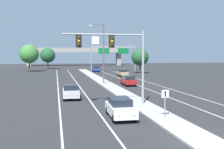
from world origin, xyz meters
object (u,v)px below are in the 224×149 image
at_px(car_receding_blue, 96,69).
at_px(tree_far_left_a, 29,54).
at_px(car_oncoming_white, 120,108).
at_px(tree_far_right_c, 140,57).
at_px(car_oncoming_silver, 71,91).
at_px(overhead_signal_mast, 118,51).
at_px(median_sign_post, 165,99).
at_px(car_receding_red, 128,80).
at_px(car_receding_tan, 122,73).
at_px(highway_sign_gantry, 114,50).
at_px(tree_far_left_c, 48,55).
at_px(street_lamp_median, 102,50).

relative_size(car_receding_blue, tree_far_left_a, 0.58).
relative_size(car_oncoming_white, tree_far_right_c, 0.69).
height_order(car_oncoming_silver, tree_far_right_c, tree_far_right_c).
distance_m(overhead_signal_mast, median_sign_post, 7.46).
distance_m(car_receding_red, car_receding_blue, 34.87).
relative_size(median_sign_post, car_receding_tan, 0.49).
height_order(car_oncoming_white, car_receding_red, same).
bearing_deg(car_oncoming_white, highway_sign_gantry, 78.58).
bearing_deg(tree_far_left_a, median_sign_post, -75.70).
bearing_deg(highway_sign_gantry, car_receding_tan, -95.35).
bearing_deg(tree_far_left_a, car_receding_tan, -42.84).
relative_size(overhead_signal_mast, tree_far_left_c, 1.14).
relative_size(street_lamp_median, car_oncoming_silver, 2.22).
bearing_deg(overhead_signal_mast, car_receding_blue, 83.97).
distance_m(car_oncoming_silver, car_receding_tan, 32.04).
relative_size(car_oncoming_silver, tree_far_right_c, 0.69).
height_order(car_oncoming_silver, car_receding_red, same).
bearing_deg(car_oncoming_white, overhead_signal_mast, 79.79).
relative_size(car_receding_red, car_receding_blue, 1.00).
bearing_deg(highway_sign_gantry, car_receding_red, -98.08).
relative_size(overhead_signal_mast, car_receding_tan, 1.78).
distance_m(car_receding_tan, tree_far_left_c, 36.96).
xyz_separation_m(median_sign_post, highway_sign_gantry, (8.16, 58.05, 4.58)).
xyz_separation_m(car_oncoming_silver, car_receding_tan, (13.23, 29.18, 0.00)).
distance_m(car_oncoming_silver, car_receding_blue, 47.12).
distance_m(overhead_signal_mast, car_oncoming_white, 6.66).
xyz_separation_m(car_oncoming_silver, tree_far_left_a, (-8.94, 49.73, 4.24)).
bearing_deg(tree_far_left_c, car_receding_red, -74.49).
bearing_deg(median_sign_post, car_receding_blue, 87.02).
distance_m(median_sign_post, car_oncoming_silver, 13.39).
bearing_deg(median_sign_post, tree_far_left_a, 104.30).
xyz_separation_m(overhead_signal_mast, median_sign_post, (2.47, -5.94, -3.78)).
bearing_deg(tree_far_left_c, street_lamp_median, -77.83).
bearing_deg(car_oncoming_silver, tree_far_left_c, 93.83).
height_order(car_receding_tan, highway_sign_gantry, highway_sign_gantry).
xyz_separation_m(median_sign_post, car_oncoming_white, (-3.33, 1.14, -0.77)).
bearing_deg(overhead_signal_mast, car_oncoming_silver, 126.82).
bearing_deg(car_receding_tan, tree_far_left_a, 137.16).
bearing_deg(tree_far_left_a, tree_far_left_c, 67.90).
bearing_deg(car_receding_red, car_receding_tan, 79.33).
bearing_deg(car_oncoming_silver, car_receding_red, 48.79).
xyz_separation_m(highway_sign_gantry, tree_far_left_a, (-23.79, 3.25, -1.10)).
bearing_deg(tree_far_left_c, car_receding_tan, -61.84).
distance_m(street_lamp_median, car_receding_blue, 32.45).
height_order(car_oncoming_silver, tree_far_left_c, tree_far_left_c).
bearing_deg(car_receding_tan, car_oncoming_silver, -114.38).
distance_m(car_receding_red, tree_far_right_c, 28.26).
distance_m(car_receding_tan, tree_far_left_a, 30.53).
height_order(street_lamp_median, car_oncoming_silver, street_lamp_median).
relative_size(car_oncoming_white, car_receding_blue, 1.00).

